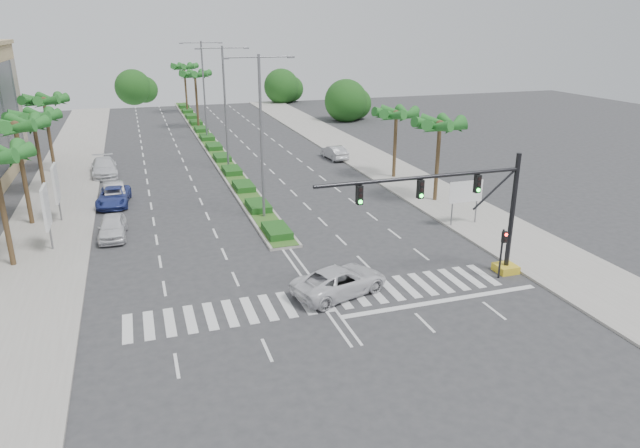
% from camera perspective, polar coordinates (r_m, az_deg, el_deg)
% --- Properties ---
extents(ground, '(160.00, 160.00, 0.00)m').
position_cam_1_polar(ground, '(30.87, 0.26, -7.54)').
color(ground, '#333335').
rests_on(ground, ground).
extents(footpath_right, '(6.00, 120.00, 0.15)m').
position_cam_1_polar(footpath_right, '(53.76, 8.95, 4.20)').
color(footpath_right, gray).
rests_on(footpath_right, ground).
extents(footpath_left, '(6.00, 120.00, 0.15)m').
position_cam_1_polar(footpath_left, '(48.58, -25.02, 0.91)').
color(footpath_left, gray).
rests_on(footpath_left, ground).
extents(median, '(2.20, 75.00, 0.20)m').
position_cam_1_polar(median, '(72.96, -11.10, 8.11)').
color(median, gray).
rests_on(median, ground).
extents(median_grass, '(1.80, 75.00, 0.04)m').
position_cam_1_polar(median_grass, '(72.94, -11.10, 8.20)').
color(median_grass, '#2D5B1F').
rests_on(median_grass, median).
extents(signal_gantry, '(12.60, 1.20, 7.20)m').
position_cam_1_polar(signal_gantry, '(33.40, 15.54, 0.30)').
color(signal_gantry, gold).
rests_on(signal_gantry, ground).
extents(pedestrian_signal, '(0.28, 0.36, 3.00)m').
position_cam_1_polar(pedestrian_signal, '(34.09, 17.81, -2.07)').
color(pedestrian_signal, black).
rests_on(pedestrian_signal, ground).
extents(direction_sign, '(2.70, 0.11, 3.40)m').
position_cam_1_polar(direction_sign, '(42.29, 14.36, 2.98)').
color(direction_sign, slate).
rests_on(direction_sign, ground).
extents(billboard_near, '(0.18, 2.10, 4.35)m').
position_cam_1_polar(billboard_near, '(40.08, -25.71, 1.48)').
color(billboard_near, slate).
rests_on(billboard_near, ground).
extents(billboard_far, '(0.18, 2.10, 4.35)m').
position_cam_1_polar(billboard_far, '(45.82, -24.90, 3.67)').
color(billboard_far, slate).
rests_on(billboard_far, ground).
extents(palm_left_mid, '(4.57, 4.68, 7.95)m').
position_cam_1_polar(palm_left_mid, '(45.30, -28.16, 8.38)').
color(palm_left_mid, brown).
rests_on(palm_left_mid, ground).
extents(palm_left_far, '(4.57, 4.68, 7.35)m').
position_cam_1_polar(palm_left_far, '(53.20, -26.77, 9.29)').
color(palm_left_far, brown).
rests_on(palm_left_far, ground).
extents(palm_left_end, '(4.57, 4.68, 7.75)m').
position_cam_1_polar(palm_left_end, '(61.01, -25.87, 10.85)').
color(palm_left_end, brown).
rests_on(palm_left_end, ground).
extents(palm_right_near, '(4.57, 4.68, 7.05)m').
position_cam_1_polar(palm_right_near, '(46.98, 11.89, 9.49)').
color(palm_right_near, brown).
rests_on(palm_right_near, ground).
extents(palm_right_far, '(4.57, 4.68, 6.75)m').
position_cam_1_polar(palm_right_far, '(54.01, 7.63, 10.67)').
color(palm_right_far, brown).
rests_on(palm_right_far, ground).
extents(palm_median_a, '(4.57, 4.68, 8.05)m').
position_cam_1_polar(palm_median_a, '(81.84, -12.39, 14.24)').
color(palm_median_a, brown).
rests_on(palm_median_a, ground).
extents(palm_median_b, '(4.57, 4.68, 8.05)m').
position_cam_1_polar(palm_median_b, '(96.72, -13.43, 14.90)').
color(palm_median_b, brown).
rests_on(palm_median_b, ground).
extents(streetlight_near, '(5.10, 0.25, 12.00)m').
position_cam_1_polar(streetlight_near, '(41.65, -5.91, 9.40)').
color(streetlight_near, slate).
rests_on(streetlight_near, ground).
extents(streetlight_mid, '(5.10, 0.25, 12.00)m').
position_cam_1_polar(streetlight_mid, '(57.22, -9.48, 11.97)').
color(streetlight_mid, slate).
rests_on(streetlight_mid, ground).
extents(streetlight_far, '(5.10, 0.25, 12.00)m').
position_cam_1_polar(streetlight_far, '(72.97, -11.55, 13.42)').
color(streetlight_far, slate).
rests_on(streetlight_far, ground).
extents(car_parked_a, '(1.98, 4.54, 1.52)m').
position_cam_1_polar(car_parked_a, '(41.72, -20.05, -0.28)').
color(car_parked_a, silver).
rests_on(car_parked_a, ground).
extents(car_parked_b, '(1.90, 4.67, 1.51)m').
position_cam_1_polar(car_parked_b, '(50.44, -19.88, 3.04)').
color(car_parked_b, '#A8A8AC').
rests_on(car_parked_b, ground).
extents(car_parked_c, '(2.86, 5.37, 1.43)m').
position_cam_1_polar(car_parked_c, '(49.22, -19.94, 2.60)').
color(car_parked_c, navy).
rests_on(car_parked_c, ground).
extents(car_parked_d, '(2.62, 5.81, 1.65)m').
position_cam_1_polar(car_parked_d, '(59.25, -20.78, 5.33)').
color(car_parked_d, silver).
rests_on(car_parked_d, ground).
extents(car_crossing, '(6.01, 4.13, 1.53)m').
position_cam_1_polar(car_crossing, '(31.17, 2.01, -5.70)').
color(car_crossing, silver).
rests_on(car_crossing, ground).
extents(car_right, '(1.87, 4.55, 1.47)m').
position_cam_1_polar(car_right, '(62.46, 1.44, 7.18)').
color(car_right, '#B7B7BC').
rests_on(car_right, ground).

